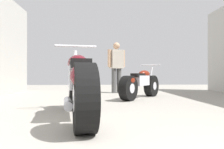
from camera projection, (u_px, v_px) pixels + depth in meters
The scene contains 4 objects.
ground_plane at pixel (136, 104), 4.29m from camera, with size 16.88×16.88×0.00m, color #9E998E.
motorcycle_maroon_cruiser at pixel (79, 84), 2.88m from camera, with size 0.75×2.27×1.06m.
motorcycle_black_naked at pixel (140, 84), 5.36m from camera, with size 1.23×1.58×0.85m.
mechanic_in_blue at pixel (116, 64), 7.04m from camera, with size 0.61×0.41×1.60m.
Camera 1 is at (-0.68, -0.74, 0.57)m, focal length 35.52 mm.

